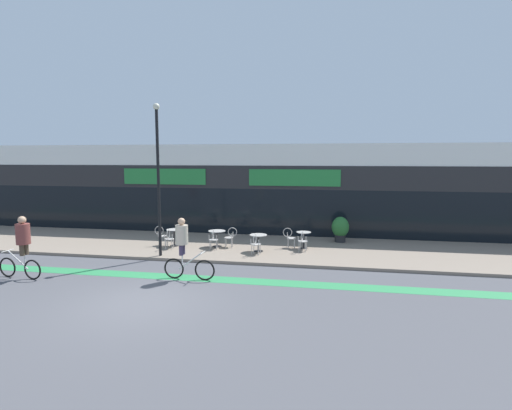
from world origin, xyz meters
The scene contains 19 objects.
ground_plane centered at (0.00, 0.00, 0.00)m, with size 120.00×120.00×0.00m, color #4C4C51.
sidewalk_slab centered at (0.00, 7.25, 0.06)m, with size 40.00×5.50×0.12m, color gray.
storefront_facade centered at (0.00, 11.96, 2.41)m, with size 40.00×4.06×4.82m.
bike_lane_stripe centered at (0.00, 2.54, 0.00)m, with size 36.00×0.70×0.01m, color #2D844C.
bistro_table_0 centered at (-1.66, 6.69, 0.67)m, with size 0.69×0.69×0.77m.
bistro_table_1 centered at (0.30, 6.89, 0.65)m, with size 0.77×0.77×0.73m.
bistro_table_2 centered at (2.30, 6.32, 0.65)m, with size 0.74×0.74×0.73m.
bistro_table_3 centered at (4.18, 7.28, 0.64)m, with size 0.65×0.65×0.74m.
cafe_chair_0_near centered at (-1.65, 6.06, 0.64)m, with size 0.44×0.59×0.90m.
cafe_chair_0_side centered at (-2.28, 6.68, 0.64)m, with size 0.59×0.44×0.90m.
cafe_chair_1_near centered at (0.31, 6.27, 0.64)m, with size 0.45×0.60×0.90m.
cafe_chair_1_side centered at (0.92, 6.90, 0.64)m, with size 0.59×0.44×0.90m.
cafe_chair_2_near centered at (2.29, 5.70, 0.64)m, with size 0.44×0.59×0.90m.
cafe_chair_3_near centered at (4.17, 6.65, 0.64)m, with size 0.45×0.60×0.90m.
cafe_chair_3_side centered at (3.55, 7.27, 0.64)m, with size 0.60×0.45×0.90m.
planter_pot centered at (5.81, 8.96, 0.77)m, with size 0.82×0.82×1.21m.
lamp_post centered at (-1.54, 4.88, 3.61)m, with size 0.26×0.26×6.15m.
cyclist_0 centered at (-4.98, 1.42, 1.27)m, with size 1.77×0.56×2.17m.
cyclist_1 centered at (0.44, 2.37, 1.20)m, with size 1.81×0.48×2.12m.
Camera 1 is at (5.24, -10.21, 4.14)m, focal length 28.00 mm.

